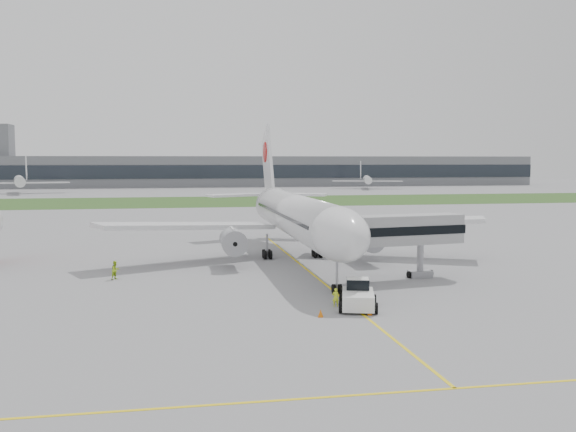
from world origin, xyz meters
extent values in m
plane|color=gray|center=(0.00, 0.00, 0.00)|extent=(600.00, 600.00, 0.00)
cube|color=#2E5821|center=(0.00, 120.00, 0.01)|extent=(600.00, 50.00, 0.02)
cube|color=gray|center=(0.00, 230.00, 7.00)|extent=(320.00, 22.00, 14.00)
cube|color=#20262E|center=(0.00, 219.00, 7.00)|extent=(320.00, 0.60, 6.00)
cylinder|color=white|center=(0.00, 4.00, 5.60)|extent=(5.00, 38.00, 5.00)
ellipsoid|color=white|center=(0.00, -15.50, 5.60)|extent=(5.00, 11.00, 5.00)
cube|color=black|center=(0.00, -16.50, 6.50)|extent=(3.20, 1.54, 1.14)
cone|color=white|center=(0.00, 26.00, 6.40)|extent=(5.00, 10.53, 6.16)
cube|color=white|center=(-13.00, 6.00, 4.40)|extent=(22.13, 13.52, 1.70)
cube|color=white|center=(13.00, 6.00, 4.40)|extent=(22.13, 13.52, 1.70)
cylinder|color=#A5A6AB|center=(-8.00, 1.50, 3.00)|extent=(2.70, 5.20, 2.70)
cylinder|color=#A5A6AB|center=(8.00, 1.50, 3.00)|extent=(2.70, 5.20, 2.70)
cube|color=white|center=(0.00, 27.50, 11.50)|extent=(0.45, 10.90, 12.76)
cylinder|color=#AF0B0A|center=(0.00, 28.50, 13.50)|extent=(0.60, 3.20, 3.20)
cube|color=white|center=(-5.00, 28.50, 6.80)|extent=(9.54, 6.34, 0.35)
cube|color=white|center=(5.00, 28.50, 6.80)|extent=(9.54, 6.34, 0.35)
cylinder|color=#96969B|center=(0.00, -15.00, 1.55)|extent=(0.24, 0.24, 3.10)
cylinder|color=black|center=(-3.20, 7.00, 0.55)|extent=(1.40, 1.10, 1.10)
cylinder|color=black|center=(3.20, 7.00, 0.55)|extent=(1.40, 1.10, 1.10)
cube|color=white|center=(0.15, -21.26, 0.82)|extent=(3.69, 5.12, 1.23)
cube|color=white|center=(0.48, -20.07, 1.84)|extent=(2.21, 2.07, 1.02)
cube|color=black|center=(0.48, -20.07, 1.89)|extent=(2.27, 2.13, 0.87)
cylinder|color=black|center=(-0.77, -19.41, 0.46)|extent=(0.59, 0.98, 0.92)
cylinder|color=black|center=(1.89, -20.15, 0.46)|extent=(0.59, 0.98, 0.92)
cylinder|color=black|center=(-1.59, -22.37, 0.46)|extent=(0.59, 0.98, 0.92)
cylinder|color=black|center=(1.07, -23.10, 0.46)|extent=(0.59, 0.98, 0.92)
cube|color=#A3A3A5|center=(7.86, -9.43, 5.17)|extent=(14.20, 5.10, 2.98)
cube|color=black|center=(7.86, -9.43, 5.17)|extent=(14.42, 5.23, 0.89)
cube|color=#A3A3A5|center=(1.63, -11.41, 5.17)|extent=(2.58, 3.38, 3.38)
cylinder|color=#96969B|center=(10.73, -8.48, 1.89)|extent=(0.70, 0.70, 3.78)
cube|color=#96969B|center=(10.73, -8.48, 0.35)|extent=(2.57, 1.74, 0.70)
cylinder|color=black|center=(9.45, -8.68, 0.35)|extent=(0.40, 0.73, 0.70)
cylinder|color=black|center=(12.00, -8.28, 0.35)|extent=(0.40, 0.73, 0.70)
cone|color=orange|center=(-3.50, -23.33, 0.31)|extent=(0.45, 0.45, 0.61)
cone|color=orange|center=(0.50, -23.39, 0.30)|extent=(0.44, 0.44, 0.60)
imported|color=#D9F629|center=(-1.44, -20.06, 0.79)|extent=(0.60, 0.42, 1.58)
imported|color=#AAD523|center=(-20.65, -4.04, 0.97)|extent=(1.18, 1.18, 1.93)
camera|label=1|loc=(-14.90, -71.40, 12.28)|focal=40.00mm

